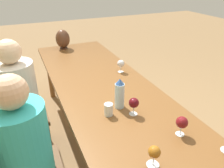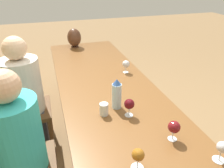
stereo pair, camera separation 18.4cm
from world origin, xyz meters
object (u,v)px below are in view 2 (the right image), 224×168
(chair_far, at_px, (20,108))
(water_bottle, at_px, (117,94))
(wine_glass_0, at_px, (138,155))
(person_near, at_px, (21,147))
(wine_glass_5, at_px, (174,127))
(vase, at_px, (74,38))
(water_tumbler, at_px, (104,109))
(wine_glass_3, at_px, (222,148))
(wine_glass_1, at_px, (129,104))
(wine_glass_4, at_px, (126,64))
(person_far, at_px, (26,94))
(chair_near, at_px, (13,166))

(chair_far, bearing_deg, water_bottle, -127.55)
(wine_glass_0, relative_size, person_near, 0.11)
(wine_glass_5, bearing_deg, vase, 8.41)
(wine_glass_0, bearing_deg, chair_far, 30.59)
(water_tumbler, bearing_deg, person_near, 96.86)
(wine_glass_5, xyz_separation_m, chair_far, (1.06, 1.01, -0.34))
(vase, xyz_separation_m, wine_glass_3, (-2.29, -0.46, -0.04))
(water_bottle, distance_m, wine_glass_1, 0.14)
(wine_glass_4, xyz_separation_m, person_far, (0.01, 1.01, -0.18))
(person_near, distance_m, person_far, 0.75)
(wine_glass_1, relative_size, wine_glass_5, 1.01)
(chair_far, bearing_deg, chair_near, 180.00)
(wine_glass_1, xyz_separation_m, wine_glass_5, (-0.32, -0.17, -0.00))
(water_tumbler, xyz_separation_m, wine_glass_3, (-0.62, -0.50, 0.04))
(wine_glass_1, distance_m, chair_near, 0.91)
(chair_far, relative_size, person_near, 0.74)
(wine_glass_3, bearing_deg, chair_near, 65.08)
(vase, distance_m, wine_glass_3, 2.34)
(vase, distance_m, wine_glass_0, 2.21)
(water_bottle, height_order, wine_glass_5, water_bottle)
(wine_glass_1, bearing_deg, water_tumbler, 69.67)
(person_near, relative_size, person_far, 1.00)
(wine_glass_4, distance_m, person_near, 1.26)
(wine_glass_0, bearing_deg, water_bottle, -7.56)
(person_near, bearing_deg, water_bottle, -79.09)
(wine_glass_1, height_order, chair_near, chair_near)
(chair_near, bearing_deg, wine_glass_4, -55.97)
(water_tumbler, height_order, chair_far, chair_far)
(vase, bearing_deg, wine_glass_5, -171.59)
(wine_glass_5, bearing_deg, water_bottle, 26.27)
(chair_near, height_order, person_near, person_near)
(person_far, bearing_deg, chair_far, 90.00)
(chair_far, xyz_separation_m, person_far, (-0.00, -0.08, 0.15))
(wine_glass_3, bearing_deg, wine_glass_1, 30.76)
(chair_near, bearing_deg, water_tumbler, -83.96)
(wine_glass_3, height_order, wine_glass_5, wine_glass_5)
(wine_glass_0, xyz_separation_m, person_far, (1.20, 0.63, -0.18))
(wine_glass_4, relative_size, wine_glass_5, 0.98)
(wine_glass_0, height_order, wine_glass_3, wine_glass_0)
(wine_glass_0, bearing_deg, wine_glass_1, -15.78)
(water_bottle, xyz_separation_m, wine_glass_0, (-0.60, 0.08, -0.03))
(person_far, bearing_deg, water_tumbler, -138.82)
(wine_glass_5, bearing_deg, wine_glass_3, -145.46)
(wine_glass_1, bearing_deg, vase, 4.43)
(person_far, bearing_deg, person_near, 179.95)
(vase, bearing_deg, wine_glass_4, -159.42)
(water_bottle, bearing_deg, chair_far, 52.45)
(person_far, bearing_deg, water_bottle, -130.61)
(water_tumbler, height_order, wine_glass_5, wine_glass_5)
(water_tumbler, relative_size, vase, 0.36)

